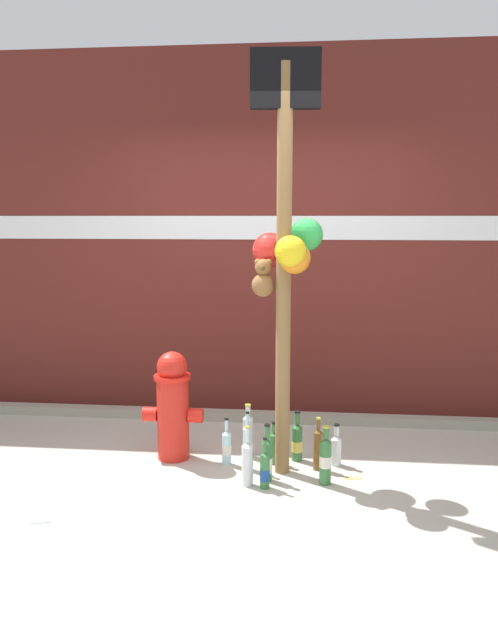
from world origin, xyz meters
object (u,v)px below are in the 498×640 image
(bottle_1, at_px, (318,448))
(bottle_4, at_px, (265,470))
(bottle_2, at_px, (274,446))
(bottle_6, at_px, (247,462))
(bottle_0, at_px, (248,434))
(bottle_3, at_px, (325,460))
(bottle_9, at_px, (247,446))
(fire_hydrant, at_px, (173,405))
(bottle_8, at_px, (297,441))
(bottle_7, at_px, (267,459))
(bottle_5, at_px, (227,447))
(memorial_post, at_px, (285,235))
(bottle_10, at_px, (336,449))

(bottle_1, xyz_separation_m, bottle_4, (-0.34, -0.34, -0.04))
(bottle_2, relative_size, bottle_6, 0.76)
(bottle_0, xyz_separation_m, bottle_3, (0.55, -0.41, -0.01))
(bottle_0, bearing_deg, bottle_6, -84.45)
(bottle_3, distance_m, bottle_9, 0.56)
(bottle_6, bearing_deg, fire_hydrant, 144.63)
(bottle_8, bearing_deg, fire_hydrant, -176.94)
(bottle_9, bearing_deg, bottle_6, -84.18)
(bottle_7, distance_m, bottle_9, 0.22)
(fire_hydrant, bearing_deg, bottle_1, -5.87)
(fire_hydrant, height_order, bottle_8, fire_hydrant)
(bottle_5, bearing_deg, bottle_4, -50.58)
(memorial_post, relative_size, bottle_1, 7.38)
(bottle_6, distance_m, bottle_10, 0.71)
(bottle_5, bearing_deg, bottle_6, -61.39)
(bottle_7, distance_m, bottle_8, 0.42)
(bottle_4, height_order, bottle_5, same)
(memorial_post, relative_size, bottle_9, 6.63)
(memorial_post, bearing_deg, bottle_4, -108.99)
(bottle_7, bearing_deg, bottle_3, -1.87)
(bottle_1, xyz_separation_m, bottle_7, (-0.34, -0.22, -0.01))
(fire_hydrant, distance_m, bottle_10, 1.20)
(bottle_4, height_order, bottle_6, bottle_6)
(bottle_0, height_order, bottle_1, bottle_0)
(bottle_0, distance_m, bottle_5, 0.21)
(bottle_3, height_order, bottle_10, bottle_3)
(bottle_5, relative_size, bottle_8, 0.92)
(bottle_3, relative_size, bottle_7, 1.02)
(memorial_post, relative_size, bottle_10, 9.17)
(memorial_post, bearing_deg, bottle_3, -33.33)
(memorial_post, height_order, bottle_3, memorial_post)
(memorial_post, height_order, bottle_6, memorial_post)
(memorial_post, distance_m, bottle_2, 1.49)
(bottle_2, xyz_separation_m, bottle_6, (-0.15, -0.38, 0.03))
(bottle_0, xyz_separation_m, bottle_9, (0.02, -0.24, -0.00))
(bottle_1, bearing_deg, bottle_3, -78.37)
(bottle_9, bearing_deg, bottle_1, 6.32)
(bottle_0, bearing_deg, fire_hydrant, -171.87)
(bottle_5, height_order, bottle_6, bottle_6)
(fire_hydrant, bearing_deg, bottle_8, 3.06)
(bottle_0, relative_size, bottle_8, 1.08)
(bottle_2, height_order, bottle_5, bottle_5)
(bottle_0, height_order, bottle_4, bottle_0)
(bottle_0, relative_size, bottle_5, 1.17)
(bottle_1, distance_m, bottle_8, 0.21)
(fire_hydrant, xyz_separation_m, bottle_5, (0.40, -0.08, -0.27))
(memorial_post, relative_size, bottle_5, 8.16)
(fire_hydrant, relative_size, bottle_4, 2.33)
(bottle_1, height_order, bottle_5, bottle_1)
(bottle_3, bearing_deg, fire_hydrant, 162.75)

